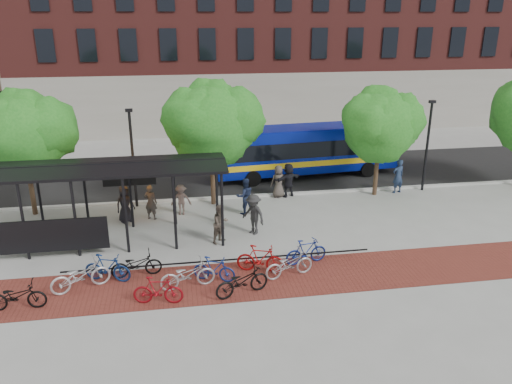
{
  "coord_description": "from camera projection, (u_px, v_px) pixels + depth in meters",
  "views": [
    {
      "loc": [
        -4.74,
        -21.51,
        9.5
      ],
      "look_at": [
        -1.19,
        0.34,
        1.6
      ],
      "focal_mm": 35.0,
      "sensor_mm": 36.0,
      "label": 1
    }
  ],
  "objects": [
    {
      "name": "tree_a",
      "position": [
        25.0,
        131.0,
        23.79
      ],
      "size": [
        4.9,
        4.0,
        6.18
      ],
      "color": "#382619",
      "rests_on": "ground"
    },
    {
      "name": "bike_5",
      "position": [
        158.0,
        290.0,
        17.2
      ],
      "size": [
        1.8,
        0.77,
        1.05
      ],
      "primitive_type": "imported",
      "rotation": [
        0.0,
        0.0,
        1.41
      ],
      "color": "maroon",
      "rests_on": "ground"
    },
    {
      "name": "bike_8",
      "position": [
        242.0,
        281.0,
        17.75
      ],
      "size": [
        2.16,
        1.32,
        1.07
      ],
      "primitive_type": "imported",
      "rotation": [
        0.0,
        0.0,
        1.89
      ],
      "color": "black",
      "rests_on": "ground"
    },
    {
      "name": "pedestrian_6",
      "position": [
        278.0,
        181.0,
        27.23
      ],
      "size": [
        0.94,
        0.68,
        1.78
      ],
      "primitive_type": "imported",
      "rotation": [
        0.0,
        0.0,
        3.28
      ],
      "color": "#473F39",
      "rests_on": "ground"
    },
    {
      "name": "tree_b",
      "position": [
        213.0,
        121.0,
        25.08
      ],
      "size": [
        5.15,
        4.2,
        6.47
      ],
      "color": "#382619",
      "rests_on": "ground"
    },
    {
      "name": "pedestrian_3",
      "position": [
        181.0,
        200.0,
        24.83
      ],
      "size": [
        1.08,
        0.71,
        1.57
      ],
      "primitive_type": "imported",
      "rotation": [
        0.0,
        0.0,
        -0.13
      ],
      "color": "brown",
      "rests_on": "ground"
    },
    {
      "name": "building_brick",
      "position": [
        331.0,
        9.0,
        46.22
      ],
      "size": [
        55.0,
        14.0,
        20.0
      ],
      "primitive_type": "cube",
      "color": "maroon",
      "rests_on": "ground"
    },
    {
      "name": "bike_rack_rail",
      "position": [
        221.0,
        271.0,
        19.59
      ],
      "size": [
        12.0,
        0.05,
        0.95
      ],
      "primitive_type": "cube",
      "color": "black",
      "rests_on": "ground"
    },
    {
      "name": "brick_strip",
      "position": [
        257.0,
        279.0,
        18.95
      ],
      "size": [
        24.0,
        3.0,
        0.01
      ],
      "primitive_type": "cube",
      "color": "maroon",
      "rests_on": "ground"
    },
    {
      "name": "bike_7",
      "position": [
        214.0,
        269.0,
        18.69
      ],
      "size": [
        1.69,
        1.04,
        0.99
      ],
      "primitive_type": "imported",
      "rotation": [
        0.0,
        0.0,
        1.19
      ],
      "color": "navy",
      "rests_on": "ground"
    },
    {
      "name": "pedestrian_7",
      "position": [
        398.0,
        176.0,
        27.87
      ],
      "size": [
        0.8,
        0.63,
        1.93
      ],
      "primitive_type": "imported",
      "rotation": [
        0.0,
        0.0,
        3.4
      ],
      "color": "#202F4C",
      "rests_on": "ground"
    },
    {
      "name": "bus_shelter",
      "position": [
        98.0,
        176.0,
        21.22
      ],
      "size": [
        10.6,
        3.07,
        3.6
      ],
      "color": "black",
      "rests_on": "ground"
    },
    {
      "name": "ground",
      "position": [
        282.0,
        224.0,
        23.9
      ],
      "size": [
        160.0,
        160.0,
        0.0
      ],
      "primitive_type": "plane",
      "color": "#9E9E99",
      "rests_on": "ground"
    },
    {
      "name": "bike_4",
      "position": [
        136.0,
        264.0,
        19.02
      ],
      "size": [
        1.97,
        0.87,
        1.0
      ],
      "primitive_type": "imported",
      "rotation": [
        0.0,
        0.0,
        1.68
      ],
      "color": "black",
      "rests_on": "ground"
    },
    {
      "name": "pedestrian_5",
      "position": [
        288.0,
        180.0,
        27.3
      ],
      "size": [
        1.82,
        1.21,
        1.88
      ],
      "primitive_type": "imported",
      "rotation": [
        0.0,
        0.0,
        3.55
      ],
      "color": "black",
      "rests_on": "ground"
    },
    {
      "name": "asphalt_street",
      "position": [
        255.0,
        174.0,
        31.34
      ],
      "size": [
        160.0,
        8.0,
        0.01
      ],
      "primitive_type": "cube",
      "color": "black",
      "rests_on": "ground"
    },
    {
      "name": "pedestrian_0",
      "position": [
        125.0,
        204.0,
        23.93
      ],
      "size": [
        1.07,
        0.95,
        1.83
      ],
      "primitive_type": "imported",
      "rotation": [
        0.0,
        0.0,
        0.52
      ],
      "color": "black",
      "rests_on": "ground"
    },
    {
      "name": "bike_3",
      "position": [
        107.0,
        268.0,
        18.66
      ],
      "size": [
        1.88,
        1.07,
        1.09
      ],
      "primitive_type": "imported",
      "rotation": [
        0.0,
        0.0,
        1.24
      ],
      "color": "navy",
      "rests_on": "ground"
    },
    {
      "name": "bike_11",
      "position": [
        306.0,
        251.0,
        19.99
      ],
      "size": [
        1.84,
        0.83,
        1.07
      ],
      "primitive_type": "imported",
      "rotation": [
        0.0,
        0.0,
        1.76
      ],
      "color": "navy",
      "rests_on": "ground"
    },
    {
      "name": "pedestrian_9",
      "position": [
        253.0,
        214.0,
        22.6
      ],
      "size": [
        1.31,
        1.4,
        1.9
      ],
      "primitive_type": "imported",
      "rotation": [
        0.0,
        0.0,
        5.38
      ],
      "color": "#282828",
      "rests_on": "ground"
    },
    {
      "name": "bike_0",
      "position": [
        17.0,
        296.0,
        16.87
      ],
      "size": [
        1.93,
        0.68,
        1.02
      ],
      "primitive_type": "imported",
      "rotation": [
        0.0,
        0.0,
        1.57
      ],
      "color": "black",
      "rests_on": "ground"
    },
    {
      "name": "pedestrian_2",
      "position": [
        245.0,
        196.0,
        24.9
      ],
      "size": [
        1.03,
        0.87,
        1.87
      ],
      "primitive_type": "imported",
      "rotation": [
        0.0,
        0.0,
        3.34
      ],
      "color": "#1C2541",
      "rests_on": "ground"
    },
    {
      "name": "lamp_post_right",
      "position": [
        427.0,
        143.0,
        27.68
      ],
      "size": [
        0.35,
        0.2,
        5.12
      ],
      "color": "black",
      "rests_on": "ground"
    },
    {
      "name": "pedestrian_8",
      "position": [
        221.0,
        224.0,
        21.78
      ],
      "size": [
        1.07,
        1.06,
        1.74
      ],
      "primitive_type": "imported",
      "rotation": [
        0.0,
        0.0,
        0.75
      ],
      "color": "brown",
      "rests_on": "ground"
    },
    {
      "name": "lamp_post_left",
      "position": [
        133.0,
        156.0,
        25.27
      ],
      "size": [
        0.35,
        0.2,
        5.12
      ],
      "color": "black",
      "rests_on": "ground"
    },
    {
      "name": "bus",
      "position": [
        306.0,
        148.0,
        30.62
      ],
      "size": [
        11.59,
        3.5,
        3.08
      ],
      "rotation": [
        0.0,
        0.0,
        0.09
      ],
      "color": "#07188D",
      "rests_on": "ground"
    },
    {
      "name": "bike_6",
      "position": [
        188.0,
        275.0,
        18.2
      ],
      "size": [
        2.14,
        1.08,
        1.08
      ],
      "primitive_type": "imported",
      "rotation": [
        0.0,
        0.0,
        1.76
      ],
      "color": "#ACACAF",
      "rests_on": "ground"
    },
    {
      "name": "bike_10",
      "position": [
        289.0,
        264.0,
        19.0
      ],
      "size": [
        2.1,
        1.19,
        1.05
      ],
      "primitive_type": "imported",
      "rotation": [
        0.0,
        0.0,
        1.83
      ],
      "color": "#ABABAD",
      "rests_on": "ground"
    },
    {
      "name": "bike_9",
      "position": [
        260.0,
        259.0,
        19.32
      ],
      "size": [
        1.95,
        1.13,
        1.13
      ],
      "primitive_type": "imported",
      "rotation": [
        0.0,
        0.0,
        1.23
      ],
      "color": "#9D0E0E",
      "rests_on": "ground"
    },
    {
      "name": "tree_c",
      "position": [
        382.0,
        123.0,
        26.57
      ],
      "size": [
        4.66,
        3.8,
        5.92
      ],
      "color": "#382619",
      "rests_on": "ground"
    },
    {
      "name": "curb",
      "position": [
        267.0,
        195.0,
        27.6
      ],
      "size": [
        160.0,
        0.25,
        0.12
      ],
      "primitive_type": "cube",
      "color": "#B7B7B2",
      "rests_on": "ground"
    },
    {
      "name": "bike_2",
      "position": [
        80.0,
        276.0,
        18.07
      ],
      "size": [
        2.28,
        1.51,
        1.13
      ],
      "primitive_type": "imported",
      "rotation": [
        0.0,
        0.0,
        1.96
      ],
      "color": "silver",
      "rests_on": "ground"
    },
    {
      "name": "pedestrian_1",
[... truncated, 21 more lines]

